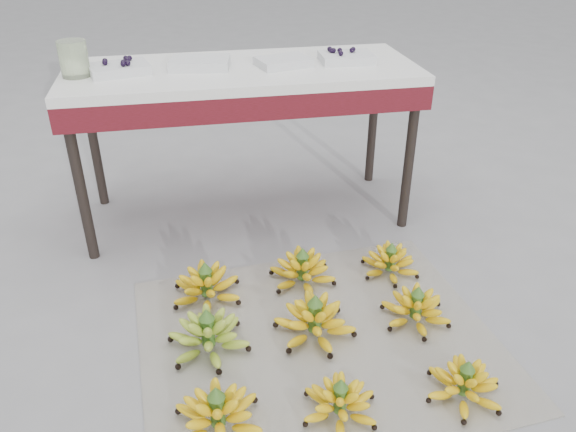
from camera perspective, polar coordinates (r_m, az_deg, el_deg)
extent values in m
plane|color=gray|center=(2.05, 1.63, -13.05)|extent=(60.00, 60.00, 0.00)
cube|color=silver|center=(2.07, 3.12, -12.53)|extent=(1.33, 1.15, 0.01)
ellipsoid|color=#E9C403|center=(1.78, -7.11, -19.71)|extent=(0.35, 0.35, 0.08)
ellipsoid|color=#E9C403|center=(1.75, -7.19, -18.95)|extent=(0.25, 0.25, 0.06)
ellipsoid|color=#E9C403|center=(1.73, -7.26, -18.20)|extent=(0.16, 0.16, 0.05)
cylinder|color=#386120|center=(1.75, -7.19, -18.95)|extent=(0.05, 0.05, 0.11)
cone|color=#386120|center=(1.70, -7.35, -17.34)|extent=(0.05, 0.05, 0.04)
ellipsoid|color=#E9C403|center=(1.81, 5.26, -18.64)|extent=(0.27, 0.27, 0.07)
ellipsoid|color=#E9C403|center=(1.79, 5.31, -17.97)|extent=(0.19, 0.19, 0.05)
ellipsoid|color=#E9C403|center=(1.77, 5.36, -17.33)|extent=(0.12, 0.12, 0.04)
cylinder|color=#386120|center=(1.79, 5.31, -17.97)|extent=(0.04, 0.04, 0.10)
cone|color=#386120|center=(1.74, 5.41, -16.59)|extent=(0.05, 0.05, 0.04)
ellipsoid|color=#E9C403|center=(1.94, 17.41, -16.30)|extent=(0.26, 0.26, 0.07)
ellipsoid|color=#E9C403|center=(1.91, 17.56, -15.63)|extent=(0.18, 0.18, 0.05)
ellipsoid|color=#E9C403|center=(1.89, 17.70, -14.98)|extent=(0.12, 0.12, 0.05)
cylinder|color=#386120|center=(1.91, 17.56, -15.63)|extent=(0.04, 0.04, 0.10)
cone|color=#386120|center=(1.87, 17.86, -14.24)|extent=(0.05, 0.05, 0.04)
ellipsoid|color=#76AA30|center=(2.02, -8.07, -12.28)|extent=(0.33, 0.33, 0.09)
ellipsoid|color=#76AA30|center=(2.00, -8.15, -11.48)|extent=(0.23, 0.23, 0.06)
ellipsoid|color=#76AA30|center=(1.98, -8.22, -10.70)|extent=(0.15, 0.15, 0.05)
cylinder|color=#386120|center=(2.00, -8.15, -11.48)|extent=(0.05, 0.05, 0.12)
cone|color=#386120|center=(1.95, -8.30, -9.82)|extent=(0.06, 0.06, 0.04)
ellipsoid|color=#E9C403|center=(2.06, 2.71, -10.96)|extent=(0.38, 0.38, 0.09)
ellipsoid|color=#E9C403|center=(2.04, 2.74, -10.15)|extent=(0.27, 0.27, 0.07)
ellipsoid|color=#E9C403|center=(2.02, 2.76, -9.37)|extent=(0.18, 0.18, 0.05)
cylinder|color=#386120|center=(2.04, 2.74, -10.15)|extent=(0.05, 0.05, 0.12)
cone|color=#386120|center=(1.99, 2.79, -8.48)|extent=(0.06, 0.06, 0.04)
ellipsoid|color=#E9C403|center=(2.18, 12.81, -9.49)|extent=(0.28, 0.28, 0.08)
ellipsoid|color=#E9C403|center=(2.16, 12.91, -8.80)|extent=(0.20, 0.20, 0.06)
ellipsoid|color=#E9C403|center=(2.14, 13.00, -8.13)|extent=(0.13, 0.13, 0.05)
cylinder|color=#386120|center=(2.16, 12.91, -8.80)|extent=(0.04, 0.04, 0.10)
cone|color=#386120|center=(2.12, 13.11, -7.38)|extent=(0.05, 0.05, 0.04)
ellipsoid|color=#E9C403|center=(2.25, -8.24, -7.41)|extent=(0.37, 0.37, 0.08)
ellipsoid|color=#E9C403|center=(2.23, -8.31, -6.66)|extent=(0.26, 0.26, 0.06)
ellipsoid|color=#E9C403|center=(2.21, -8.38, -5.94)|extent=(0.17, 0.17, 0.05)
cylinder|color=#386120|center=(2.23, -8.31, -6.66)|extent=(0.05, 0.05, 0.11)
cone|color=#386120|center=(2.18, -8.45, -5.12)|extent=(0.05, 0.05, 0.04)
ellipsoid|color=#E9C403|center=(2.31, 1.47, -5.87)|extent=(0.35, 0.35, 0.08)
ellipsoid|color=#E9C403|center=(2.29, 1.48, -5.16)|extent=(0.25, 0.25, 0.06)
ellipsoid|color=#E9C403|center=(2.28, 1.49, -4.47)|extent=(0.16, 0.16, 0.05)
cylinder|color=#386120|center=(2.29, 1.48, -5.16)|extent=(0.04, 0.04, 0.11)
cone|color=#386120|center=(2.25, 1.50, -3.68)|extent=(0.05, 0.05, 0.04)
ellipsoid|color=#E9C403|center=(2.41, 10.30, -4.94)|extent=(0.27, 0.27, 0.07)
ellipsoid|color=#E9C403|center=(2.39, 10.37, -4.32)|extent=(0.19, 0.19, 0.05)
ellipsoid|color=#E9C403|center=(2.38, 10.43, -3.72)|extent=(0.12, 0.12, 0.05)
cylinder|color=#386120|center=(2.39, 10.37, -4.32)|extent=(0.04, 0.04, 0.10)
cone|color=#386120|center=(2.36, 10.51, -3.04)|extent=(0.05, 0.05, 0.04)
cylinder|color=black|center=(2.48, -20.35, 2.87)|extent=(0.05, 0.05, 0.70)
cylinder|color=black|center=(2.63, 12.21, 5.69)|extent=(0.05, 0.05, 0.70)
cylinder|color=black|center=(2.95, -19.17, 7.31)|extent=(0.05, 0.05, 0.70)
cylinder|color=black|center=(3.08, 8.64, 9.57)|extent=(0.05, 0.05, 0.70)
cube|color=maroon|center=(2.59, -4.62, 12.90)|extent=(1.54, 0.62, 0.10)
cube|color=white|center=(2.57, -4.68, 14.44)|extent=(1.54, 0.62, 0.04)
cube|color=silver|center=(2.54, -16.77, 14.12)|extent=(0.28, 0.23, 0.04)
sphere|color=black|center=(2.58, -15.81, 15.17)|extent=(0.02, 0.02, 0.02)
sphere|color=black|center=(2.49, -16.41, 14.60)|extent=(0.02, 0.02, 0.02)
sphere|color=black|center=(2.52, -16.38, 14.75)|extent=(0.02, 0.02, 0.02)
sphere|color=black|center=(2.54, -18.11, 14.60)|extent=(0.02, 0.02, 0.02)
sphere|color=black|center=(2.58, -16.15, 15.13)|extent=(0.02, 0.02, 0.02)
sphere|color=black|center=(2.56, -18.10, 14.75)|extent=(0.02, 0.02, 0.02)
sphere|color=black|center=(2.50, -15.97, 14.70)|extent=(0.02, 0.02, 0.02)
sphere|color=black|center=(2.55, -16.01, 15.00)|extent=(0.02, 0.02, 0.02)
cube|color=silver|center=(2.56, -8.93, 15.11)|extent=(0.28, 0.22, 0.04)
cube|color=silver|center=(2.56, -0.48, 15.39)|extent=(0.26, 0.21, 0.04)
cube|color=silver|center=(2.64, 5.96, 15.71)|extent=(0.24, 0.18, 0.04)
sphere|color=black|center=(2.64, 5.27, 16.42)|extent=(0.02, 0.02, 0.02)
sphere|color=black|center=(2.66, 4.24, 16.56)|extent=(0.02, 0.02, 0.02)
sphere|color=black|center=(2.66, 6.64, 16.46)|extent=(0.02, 0.02, 0.02)
sphere|color=black|center=(2.65, 6.50, 16.39)|extent=(0.02, 0.02, 0.02)
sphere|color=black|center=(2.59, 5.39, 16.13)|extent=(0.02, 0.02, 0.02)
sphere|color=black|center=(2.64, 4.43, 16.43)|extent=(0.02, 0.02, 0.02)
sphere|color=black|center=(2.64, 4.65, 16.42)|extent=(0.02, 0.02, 0.02)
cylinder|color=beige|center=(2.54, -20.93, 14.70)|extent=(0.14, 0.14, 0.15)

